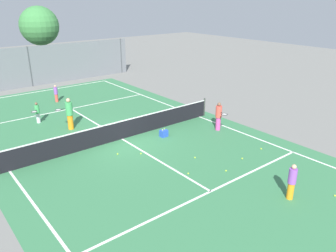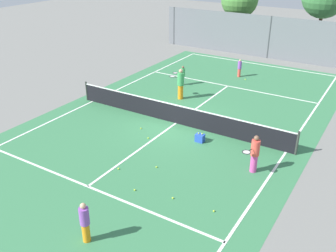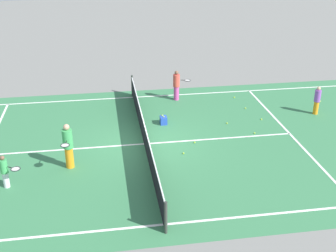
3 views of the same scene
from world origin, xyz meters
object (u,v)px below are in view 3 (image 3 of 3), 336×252
object	(u,v)px
tennis_ball_1	(234,97)
tennis_ball_4	(245,108)
player_4	(317,100)
ball_crate	(163,120)
player_1	(68,146)
player_2	(177,85)
tennis_ball_2	(261,119)
player_0	(5,171)
tennis_ball_3	(255,133)
tennis_ball_7	(195,142)
tennis_ball_0	(320,101)
tennis_ball_6	(183,153)
tennis_ball_10	(227,123)

from	to	relation	value
tennis_ball_1	tennis_ball_4	world-z (taller)	same
player_4	ball_crate	xyz separation A→B (m)	(-0.02, 7.43, -0.53)
player_1	player_2	distance (m)	8.15
tennis_ball_2	tennis_ball_4	xyz separation A→B (m)	(1.43, 0.32, 0.00)
player_0	tennis_ball_3	bearing A→B (deg)	-74.44
tennis_ball_1	tennis_ball_3	bearing A→B (deg)	174.85
player_4	tennis_ball_3	world-z (taller)	player_4
player_1	tennis_ball_7	xyz separation A→B (m)	(1.23, -5.07, -0.88)
player_0	player_1	world-z (taller)	player_1
tennis_ball_2	tennis_ball_3	world-z (taller)	same
tennis_ball_4	tennis_ball_7	world-z (taller)	same
tennis_ball_2	tennis_ball_7	world-z (taller)	same
tennis_ball_4	player_2	bearing A→B (deg)	60.91
tennis_ball_0	tennis_ball_1	size ratio (longest dim) A/B	1.00
player_4	tennis_ball_0	size ratio (longest dim) A/B	21.02
player_1	tennis_ball_6	size ratio (longest dim) A/B	26.94
tennis_ball_0	tennis_ball_6	distance (m)	9.19
ball_crate	tennis_ball_0	xyz separation A→B (m)	(1.44, -8.40, -0.15)
tennis_ball_0	tennis_ball_3	xyz separation A→B (m)	(-3.11, 4.61, 0.00)
ball_crate	tennis_ball_1	distance (m)	4.97
tennis_ball_1	tennis_ball_7	xyz separation A→B (m)	(-4.83, 3.18, 0.00)
tennis_ball_6	player_1	bearing A→B (deg)	94.66
player_1	tennis_ball_4	xyz separation A→B (m)	(4.53, -8.35, -0.88)
player_0	tennis_ball_1	world-z (taller)	player_0
player_1	tennis_ball_4	size ratio (longest dim) A/B	26.94
tennis_ball_1	tennis_ball_4	xyz separation A→B (m)	(-1.54, -0.11, 0.00)
ball_crate	tennis_ball_3	distance (m)	4.14
player_0	tennis_ball_7	size ratio (longest dim) A/B	18.72
tennis_ball_2	tennis_ball_0	bearing A→B (deg)	-65.63
player_2	tennis_ball_2	bearing A→B (deg)	-132.46
player_0	player_4	world-z (taller)	player_4
player_1	tennis_ball_10	world-z (taller)	player_1
player_1	tennis_ball_6	world-z (taller)	player_1
player_1	tennis_ball_4	bearing A→B (deg)	-61.54
tennis_ball_6	tennis_ball_7	size ratio (longest dim) A/B	1.00
tennis_ball_6	tennis_ball_7	distance (m)	1.08
tennis_ball_4	tennis_ball_3	bearing A→B (deg)	169.91
player_2	tennis_ball_1	distance (m)	3.16
tennis_ball_3	tennis_ball_10	bearing A→B (deg)	36.54
player_2	tennis_ball_3	distance (m)	5.36
player_2	tennis_ball_0	world-z (taller)	player_2
ball_crate	tennis_ball_7	distance (m)	2.37
player_0	tennis_ball_1	bearing A→B (deg)	-55.43
tennis_ball_4	tennis_ball_6	size ratio (longest dim) A/B	1.00
tennis_ball_0	tennis_ball_10	world-z (taller)	same
player_4	tennis_ball_3	size ratio (longest dim) A/B	21.02
player_1	tennis_ball_1	xyz separation A→B (m)	(6.06, -8.24, -0.88)
ball_crate	tennis_ball_1	xyz separation A→B (m)	(2.69, -4.18, -0.15)
tennis_ball_6	tennis_ball_10	xyz separation A→B (m)	(2.56, -2.53, 0.00)
player_0	tennis_ball_0	size ratio (longest dim) A/B	18.72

